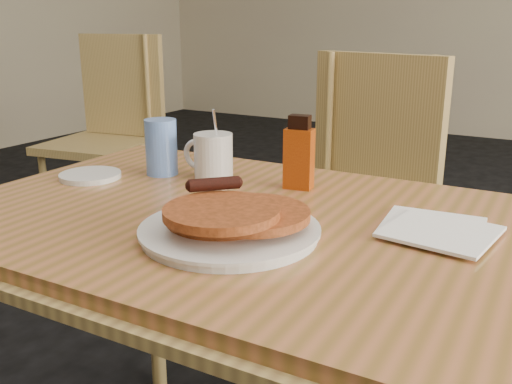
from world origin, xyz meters
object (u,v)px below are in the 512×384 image
Objects in this scene: blue_tumbler at (161,147)px; main_table at (245,235)px; coffee_mug at (212,156)px; syrup_bottle at (299,155)px; pancake_plate at (231,223)px; chair_main_far at (362,189)px; chair_wall_extra at (110,119)px.

main_table is at bearing -25.53° from blue_tumbler.
coffee_mug reaches higher than syrup_bottle.
blue_tumbler is (-0.36, 0.27, 0.04)m from pancake_plate.
pancake_plate is at bearing -71.54° from chair_main_far.
main_table is 3.92× the size of pancake_plate.
chair_wall_extra reaches higher than blue_tumbler.
syrup_bottle is (0.04, -0.54, 0.22)m from chair_main_far.
chair_main_far is 0.88m from pancake_plate.
blue_tumbler is (-0.13, -0.02, 0.01)m from coffee_mug.
main_table is 0.14m from pancake_plate.
chair_wall_extra is at bearing 137.66° from syrup_bottle.
chair_wall_extra is at bearing 139.46° from pancake_plate.
coffee_mug is 1.04× the size of syrup_bottle.
chair_main_far is 0.70m from blue_tumbler.
pancake_plate is (0.07, -0.86, 0.17)m from chair_main_far.
chair_wall_extra is (-1.52, 0.50, 0.02)m from chair_main_far.
chair_wall_extra reaches higher than coffee_mug.
syrup_bottle is (1.56, -1.04, 0.20)m from chair_wall_extra.
pancake_plate is 0.33m from syrup_bottle.
main_table is 0.37m from blue_tumbler.
syrup_bottle is (0.21, 0.03, 0.02)m from coffee_mug.
chair_wall_extra reaches higher than main_table.
chair_main_far is 7.65× the size of blue_tumbler.
chair_wall_extra is 3.35× the size of pancake_plate.
chair_main_far is at bearing 94.53° from pancake_plate.
syrup_bottle reaches higher than pancake_plate.
chair_main_far is at bearing -26.99° from chair_wall_extra.
chair_main_far is 0.97× the size of chair_wall_extra.
main_table is 0.28m from coffee_mug.
pancake_plate is 1.85× the size of coffee_mug.
syrup_bottle is (0.01, 0.21, 0.12)m from main_table.
coffee_mug reaches higher than blue_tumbler.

